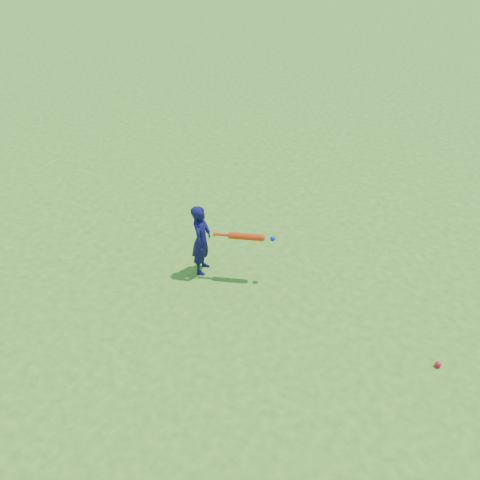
{
  "coord_description": "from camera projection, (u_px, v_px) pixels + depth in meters",
  "views": [
    {
      "loc": [
        2.62,
        -4.1,
        4.42
      ],
      "look_at": [
        -0.09,
        0.73,
        0.53
      ],
      "focal_mm": 40.0,
      "sensor_mm": 36.0,
      "label": 1
    }
  ],
  "objects": [
    {
      "name": "child",
      "position": [
        201.0,
        240.0,
        6.84
      ],
      "size": [
        0.32,
        0.41,
        0.98
      ],
      "primitive_type": "imported",
      "rotation": [
        0.0,
        0.0,
        1.85
      ],
      "color": "#0F0D40",
      "rests_on": "ground"
    },
    {
      "name": "ground",
      "position": [
        217.0,
        308.0,
        6.51
      ],
      "size": [
        80.0,
        80.0,
        0.0
      ],
      "primitive_type": "plane",
      "color": "#3B771C",
      "rests_on": "ground"
    },
    {
      "name": "ground_ball_red",
      "position": [
        438.0,
        364.0,
        5.73
      ],
      "size": [
        0.07,
        0.07,
        0.07
      ],
      "primitive_type": "sphere",
      "color": "red",
      "rests_on": "ground"
    },
    {
      "name": "bat_swing",
      "position": [
        248.0,
        237.0,
        6.65
      ],
      "size": [
        0.74,
        0.33,
        0.09
      ],
      "rotation": [
        0.0,
        0.0,
        0.37
      ],
      "color": "red",
      "rests_on": "ground"
    }
  ]
}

